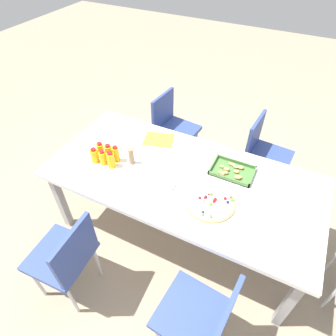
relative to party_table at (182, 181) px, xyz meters
name	(u,v)px	position (x,y,z in m)	size (l,w,h in m)	color
ground_plane	(180,229)	(0.00, 0.00, -0.66)	(12.00, 12.00, 0.00)	gray
party_table	(182,181)	(0.00, 0.00, 0.00)	(2.13, 0.99, 0.72)	white
chair_far_right	(263,151)	(0.48, 0.86, -0.16)	(0.43, 0.43, 0.83)	#33478C
chair_near_right	(203,317)	(0.51, -0.81, -0.16)	(0.43, 0.43, 0.83)	#33478C
chair_far_left	(172,125)	(-0.51, 0.85, -0.16)	(0.44, 0.44, 0.83)	#33478C
chair_near_left	(66,256)	(-0.48, -0.87, -0.16)	(0.42, 0.42, 0.83)	#33478C
juice_bottle_0	(95,156)	(-0.70, -0.17, 0.12)	(0.06, 0.06, 0.14)	#FAAF14
juice_bottle_1	(103,158)	(-0.63, -0.16, 0.12)	(0.05, 0.05, 0.13)	#FBAF14
juice_bottle_2	(111,160)	(-0.55, -0.16, 0.13)	(0.06, 0.06, 0.15)	#F9AF14
juice_bottle_3	(101,150)	(-0.70, -0.09, 0.12)	(0.06, 0.06, 0.14)	#FAAC14
juice_bottle_4	(109,152)	(-0.62, -0.09, 0.12)	(0.06, 0.06, 0.14)	#FAAB14
juice_bottle_5	(116,154)	(-0.55, -0.08, 0.13)	(0.06, 0.06, 0.15)	#FBAD14
fruit_pizza	(210,202)	(0.29, -0.16, 0.07)	(0.36, 0.36, 0.05)	tan
snack_tray	(232,171)	(0.33, 0.21, 0.07)	(0.33, 0.23, 0.04)	#477238
plate_stack	(163,184)	(-0.09, -0.15, 0.07)	(0.19, 0.19, 0.02)	silver
napkin_stack	(307,186)	(0.88, 0.32, 0.07)	(0.15, 0.15, 0.02)	white
cardboard_tube	(131,156)	(-0.43, -0.05, 0.13)	(0.04, 0.04, 0.15)	#9E7A56
paper_folder	(159,140)	(-0.38, 0.32, 0.06)	(0.26, 0.20, 0.01)	yellow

